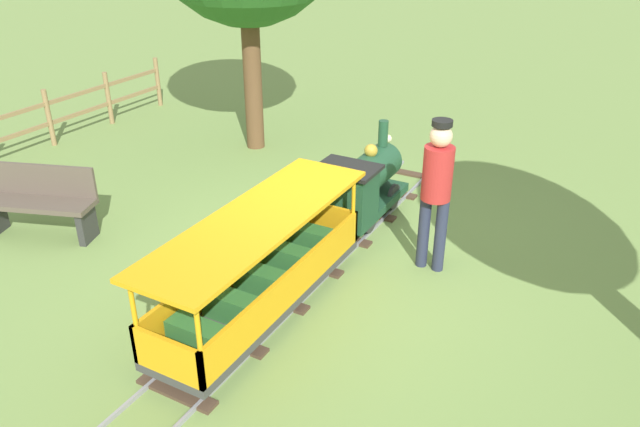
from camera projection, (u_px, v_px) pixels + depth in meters
name	position (u px, v px, depth m)	size (l,w,h in m)	color
ground_plane	(322.00, 257.00, 6.67)	(60.00, 60.00, 0.00)	#75934C
track	(311.00, 266.00, 6.46)	(0.72, 6.40, 0.04)	gray
locomotive	(361.00, 184.00, 7.20)	(0.68, 1.45, 1.06)	#1E472D
passenger_car	(262.00, 274.00, 5.58)	(0.78, 2.70, 0.97)	#3F3F3F
conductor_person	(437.00, 184.00, 6.05)	(0.30, 0.30, 1.62)	#282D47
park_bench	(39.00, 202.00, 6.94)	(1.36, 0.81, 0.82)	brown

